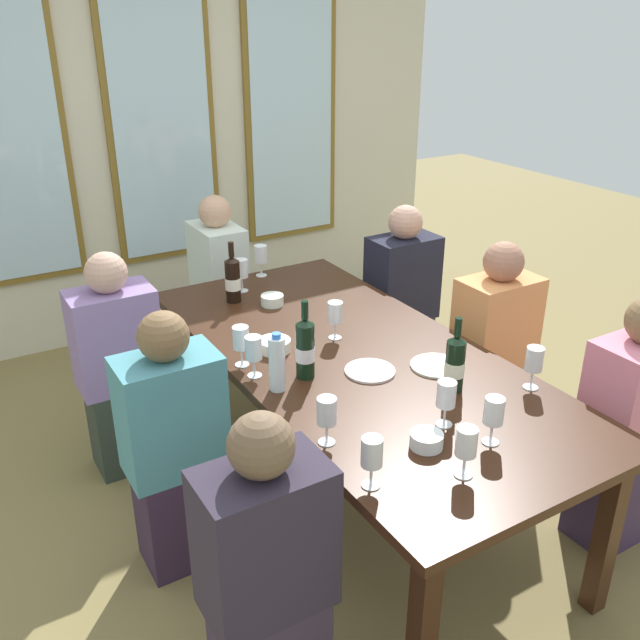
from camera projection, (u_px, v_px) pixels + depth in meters
name	position (u px, v px, depth m)	size (l,w,h in m)	color
ground_plane	(352.00, 494.00, 3.25)	(12.00, 12.00, 0.00)	olive
back_wall_with_windows	(159.00, 116.00, 4.45)	(4.24, 0.10, 2.90)	beige
dining_table	(355.00, 369.00, 2.97)	(1.04, 2.24, 0.74)	#361D10
white_plate_0	(370.00, 371.00, 2.80)	(0.21, 0.21, 0.01)	white
white_plate_1	(436.00, 366.00, 2.84)	(0.22, 0.22, 0.01)	white
wine_bottle_0	(233.00, 279.00, 3.43)	(0.08, 0.08, 0.31)	black
wine_bottle_1	(455.00, 363.00, 2.63)	(0.08, 0.08, 0.30)	black
wine_bottle_2	(305.00, 348.00, 2.72)	(0.08, 0.08, 0.33)	black
tasting_bowl_0	(426.00, 440.00, 2.32)	(0.11, 0.11, 0.05)	white
tasting_bowl_1	(275.00, 345.00, 2.97)	(0.14, 0.14, 0.05)	white
tasting_bowl_2	(272.00, 300.00, 3.43)	(0.11, 0.11, 0.05)	white
water_bottle	(277.00, 363.00, 2.63)	(0.06, 0.06, 0.24)	white
wine_glass_0	(534.00, 360.00, 2.64)	(0.07, 0.07, 0.17)	white
wine_glass_1	(372.00, 453.00, 2.09)	(0.07, 0.07, 0.17)	white
wine_glass_2	(241.00, 270.00, 3.55)	(0.07, 0.07, 0.17)	white
wine_glass_3	(494.00, 413.00, 2.30)	(0.07, 0.07, 0.17)	white
wine_glass_4	(254.00, 350.00, 2.73)	(0.07, 0.07, 0.17)	white
wine_glass_5	(446.00, 395.00, 2.40)	(0.07, 0.07, 0.17)	white
wine_glass_6	(335.00, 314.00, 3.04)	(0.07, 0.07, 0.17)	white
wine_glass_7	(241.00, 340.00, 2.81)	(0.07, 0.07, 0.17)	white
wine_glass_8	(261.00, 255.00, 3.76)	(0.07, 0.07, 0.17)	white
wine_glass_9	(327.00, 412.00, 2.30)	(0.07, 0.07, 0.17)	white
wine_glass_10	(466.00, 444.00, 2.14)	(0.07, 0.07, 0.17)	white
seated_person_0	(267.00, 582.00, 2.06)	(0.38, 0.24, 1.11)	#362A3D
seated_person_1	(627.00, 430.00, 2.80)	(0.38, 0.24, 1.11)	#372843
seated_person_2	(119.00, 370.00, 3.27)	(0.38, 0.24, 1.11)	#2F392F
seated_person_3	(401.00, 304.00, 3.98)	(0.38, 0.24, 1.11)	#282A2F
seated_person_4	(175.00, 450.00, 2.68)	(0.38, 0.24, 1.11)	#342238
seated_person_5	(493.00, 356.00, 3.40)	(0.38, 0.24, 1.11)	#333930
seated_person_6	(220.00, 290.00, 4.18)	(0.24, 0.38, 1.11)	#232637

